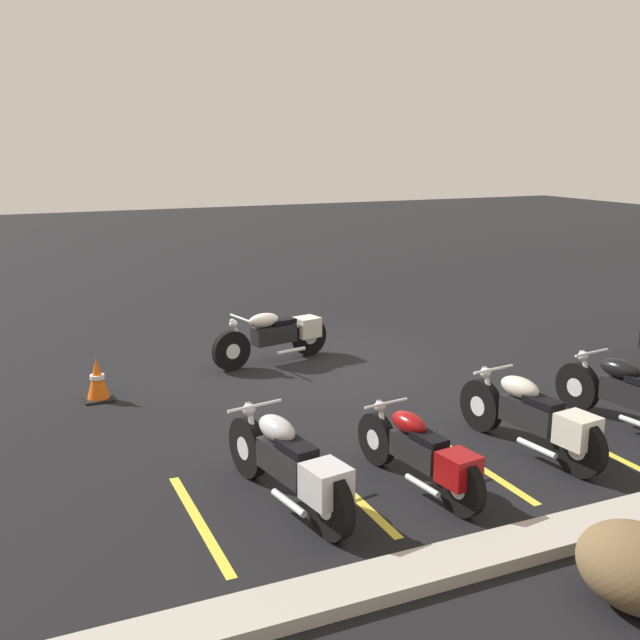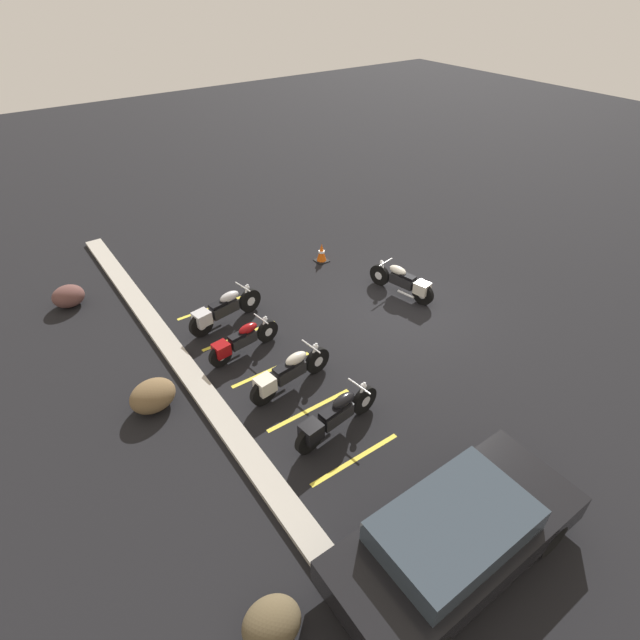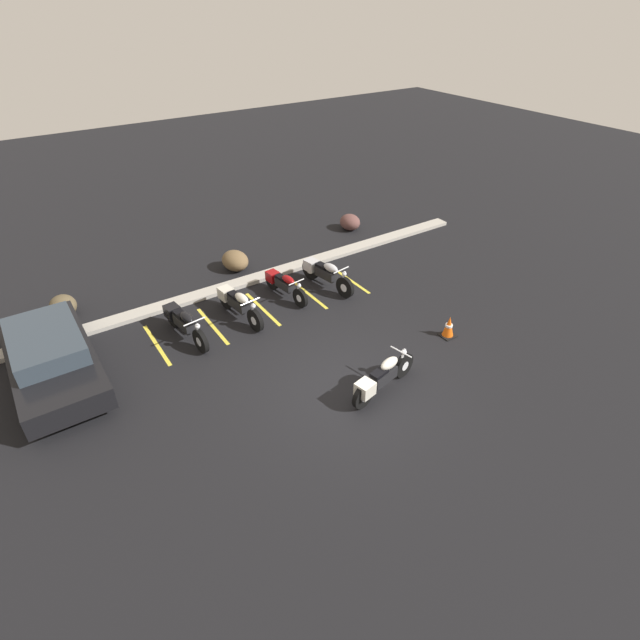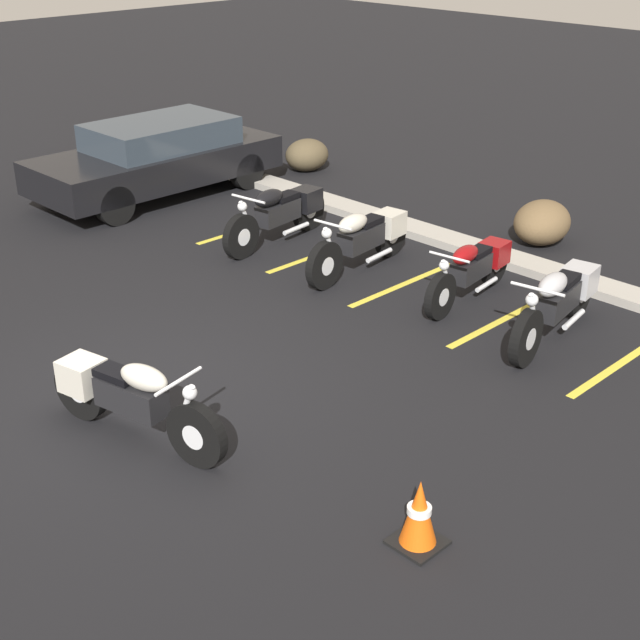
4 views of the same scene
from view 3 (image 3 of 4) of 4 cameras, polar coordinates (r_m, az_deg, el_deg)
The scene contains 17 objects.
ground at distance 11.98m, azimuth 3.24°, elevation -7.85°, with size 60.00×60.00×0.00m, color black.
motorcycle_cream_featured at distance 11.66m, azimuth 7.04°, elevation -6.58°, with size 2.13×0.78×0.85m.
parked_bike_0 at distance 13.85m, azimuth -15.35°, elevation -0.25°, with size 0.68×2.20×0.87m.
parked_bike_1 at distance 14.36m, azimuth -9.41°, elevation 1.92°, with size 0.67×2.20×0.87m.
parked_bike_2 at distance 15.22m, azimuth -4.18°, elevation 4.12°, with size 0.62×1.99×0.78m.
parked_bike_3 at distance 15.68m, azimuth 0.54°, elevation 5.39°, with size 0.74×2.22×0.88m.
car_black at distance 13.43m, azimuth -28.41°, elevation -3.67°, with size 1.83×4.31×1.29m.
concrete_curb at distance 16.13m, azimuth -9.27°, elevation 4.14°, with size 18.00×0.50×0.12m, color #A8A399.
landscape_rock_0 at distance 16.13m, azimuth -27.31°, elevation 1.44°, with size 0.87×0.74×0.60m, color brown.
landscape_rock_1 at distance 16.96m, azimuth -9.68°, elevation 6.71°, with size 1.00×0.81×0.66m, color brown.
landscape_rock_2 at distance 19.75m, azimuth 3.44°, elevation 11.10°, with size 0.86×0.74×0.60m, color brown.
traffic_cone at distance 13.92m, azimuth 14.50°, elevation -0.78°, with size 0.40×0.40×0.61m.
stall_line_0 at distance 14.00m, azimuth -18.15°, elevation -2.71°, with size 0.10×2.10×0.00m, color gold.
stall_line_1 at distance 14.34m, azimuth -12.18°, elevation -0.67°, with size 0.10×2.10×0.00m, color gold.
stall_line_2 at distance 14.85m, azimuth -6.56°, elevation 1.27°, with size 0.10×2.10×0.00m, color gold.
stall_line_3 at distance 15.51m, azimuth -1.36°, elevation 3.04°, with size 0.10×2.10×0.00m, color gold.
stall_line_4 at distance 16.29m, azimuth 3.39°, elevation 4.64°, with size 0.10×2.10×0.00m, color gold.
Camera 3 is at (-5.48, -7.04, 8.00)m, focal length 28.00 mm.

